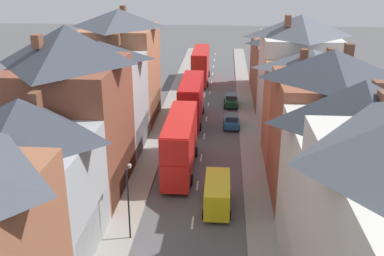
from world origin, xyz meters
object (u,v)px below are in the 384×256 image
(car_near_silver, at_px, (232,121))
(delivery_van, at_px, (217,193))
(car_mid_black, at_px, (183,110))
(double_decker_bus_lead, at_px, (180,143))
(double_decker_bus_mid_street, at_px, (191,100))
(double_decker_bus_far_approaching, at_px, (201,65))
(car_parked_right_a, at_px, (231,100))
(street_lamp, at_px, (129,198))

(car_near_silver, xyz_separation_m, delivery_van, (-1.30, -18.83, 0.52))
(car_near_silver, xyz_separation_m, car_mid_black, (-6.20, 3.91, -0.02))
(double_decker_bus_lead, height_order, car_near_silver, double_decker_bus_lead)
(delivery_van, bearing_deg, double_decker_bus_mid_street, 100.05)
(double_decker_bus_lead, distance_m, car_near_silver, 13.21)
(car_near_silver, bearing_deg, car_mid_black, 147.76)
(double_decker_bus_far_approaching, distance_m, car_parked_right_a, 14.02)
(double_decker_bus_lead, height_order, car_mid_black, double_decker_bus_lead)
(car_near_silver, relative_size, car_parked_right_a, 0.90)
(double_decker_bus_lead, xyz_separation_m, delivery_van, (3.61, -6.73, -1.48))
(double_decker_bus_lead, bearing_deg, car_near_silver, 67.91)
(car_near_silver, height_order, street_lamp, street_lamp)
(double_decker_bus_lead, xyz_separation_m, car_mid_black, (-1.29, 16.01, -2.02))
(double_decker_bus_mid_street, relative_size, car_parked_right_a, 2.53)
(delivery_van, bearing_deg, street_lamp, -142.78)
(double_decker_bus_mid_street, distance_m, car_near_silver, 5.52)
(car_parked_right_a, bearing_deg, street_lamp, -102.96)
(car_mid_black, xyz_separation_m, delivery_van, (4.90, -22.74, 0.54))
(double_decker_bus_far_approaching, relative_size, street_lamp, 1.96)
(double_decker_bus_mid_street, distance_m, delivery_van, 20.74)
(double_decker_bus_lead, bearing_deg, street_lamp, -102.16)
(double_decker_bus_mid_street, bearing_deg, car_near_silver, -17.47)
(car_near_silver, distance_m, car_parked_right_a, 8.53)
(double_decker_bus_lead, relative_size, street_lamp, 1.96)
(double_decker_bus_mid_street, xyz_separation_m, car_mid_black, (-1.29, 2.37, -2.02))
(double_decker_bus_lead, xyz_separation_m, car_near_silver, (4.91, 12.09, -2.00))
(double_decker_bus_far_approaching, relative_size, car_parked_right_a, 2.53)
(car_parked_right_a, bearing_deg, double_decker_bus_mid_street, -125.11)
(delivery_van, height_order, street_lamp, street_lamp)
(double_decker_bus_mid_street, relative_size, car_near_silver, 2.81)
(double_decker_bus_far_approaching, xyz_separation_m, delivery_van, (3.61, -40.34, -1.48))
(delivery_van, bearing_deg, double_decker_bus_lead, 118.20)
(car_parked_right_a, relative_size, delivery_van, 0.82)
(double_decker_bus_lead, relative_size, car_near_silver, 2.81)
(double_decker_bus_far_approaching, distance_m, delivery_van, 40.52)
(car_parked_right_a, bearing_deg, delivery_van, -92.72)
(double_decker_bus_mid_street, height_order, car_parked_right_a, double_decker_bus_mid_street)
(double_decker_bus_lead, height_order, street_lamp, street_lamp)
(car_parked_right_a, xyz_separation_m, delivery_van, (-1.30, -27.35, 0.48))
(street_lamp, bearing_deg, double_decker_bus_lead, 77.84)
(double_decker_bus_lead, relative_size, car_parked_right_a, 2.53)
(double_decker_bus_far_approaching, relative_size, car_mid_black, 2.50)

